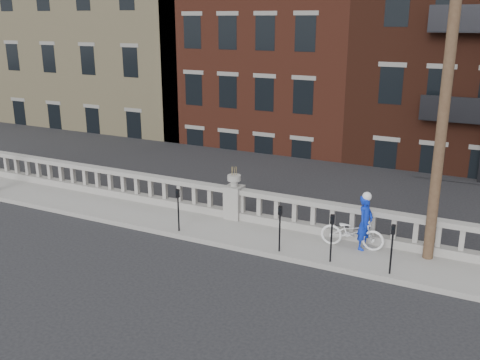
{
  "coord_description": "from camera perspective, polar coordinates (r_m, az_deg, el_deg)",
  "views": [
    {
      "loc": [
        7.64,
        -10.8,
        6.49
      ],
      "look_at": [
        0.59,
        3.2,
        1.74
      ],
      "focal_mm": 40.0,
      "sensor_mm": 36.0,
      "label": 1
    }
  ],
  "objects": [
    {
      "name": "parking_meter_c",
      "position": [
        14.57,
        9.75,
        -5.56
      ],
      "size": [
        0.1,
        0.09,
        1.36
      ],
      "color": "black",
      "rests_on": "sidewalk"
    },
    {
      "name": "lower_level",
      "position": [
        34.79,
        15.05,
        9.92
      ],
      "size": [
        80.0,
        44.0,
        20.8
      ],
      "color": "#605E59",
      "rests_on": "ground"
    },
    {
      "name": "balustrade",
      "position": [
        17.61,
        -0.62,
        -2.54
      ],
      "size": [
        28.0,
        0.34,
        1.03
      ],
      "color": "gray",
      "rests_on": "sidewalk"
    },
    {
      "name": "parking_meter_a",
      "position": [
        16.52,
        -6.61,
        -2.69
      ],
      "size": [
        0.1,
        0.09,
        1.36
      ],
      "color": "black",
      "rests_on": "sidewalk"
    },
    {
      "name": "ground",
      "position": [
        14.74,
        -7.78,
        -9.43
      ],
      "size": [
        120.0,
        120.0,
        0.0
      ],
      "primitive_type": "plane",
      "color": "black",
      "rests_on": "ground"
    },
    {
      "name": "sidewalk",
      "position": [
        17.03,
        -2.09,
        -5.28
      ],
      "size": [
        32.0,
        2.2,
        0.15
      ],
      "primitive_type": "cube",
      "color": "gray",
      "rests_on": "ground"
    },
    {
      "name": "parking_meter_b",
      "position": [
        15.02,
        4.27,
        -4.64
      ],
      "size": [
        0.1,
        0.09,
        1.36
      ],
      "color": "black",
      "rests_on": "sidewalk"
    },
    {
      "name": "parking_meter_d",
      "position": [
        14.24,
        15.92,
        -6.53
      ],
      "size": [
        0.1,
        0.09,
        1.36
      ],
      "color": "black",
      "rests_on": "sidewalk"
    },
    {
      "name": "cyclist",
      "position": [
        15.59,
        13.2,
        -4.43
      ],
      "size": [
        0.5,
        0.65,
        1.6
      ],
      "primitive_type": "imported",
      "rotation": [
        0.0,
        0.0,
        1.34
      ],
      "color": "#0B27B0",
      "rests_on": "sidewalk"
    },
    {
      "name": "bicycle",
      "position": [
        15.71,
        11.88,
        -5.44
      ],
      "size": [
        1.86,
        0.79,
        0.95
      ],
      "primitive_type": "imported",
      "rotation": [
        0.0,
        0.0,
        1.66
      ],
      "color": "white",
      "rests_on": "sidewalk"
    },
    {
      "name": "utility_pole",
      "position": [
        14.53,
        21.32,
        10.79
      ],
      "size": [
        1.6,
        0.28,
        10.0
      ],
      "color": "#422D1E",
      "rests_on": "sidewalk"
    },
    {
      "name": "planter_pedestal",
      "position": [
        17.55,
        -0.62,
        -1.95
      ],
      "size": [
        0.55,
        0.55,
        1.76
      ],
      "color": "gray",
      "rests_on": "sidewalk"
    }
  ]
}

